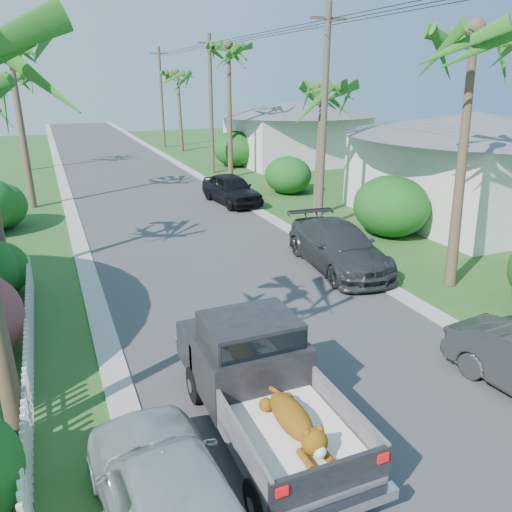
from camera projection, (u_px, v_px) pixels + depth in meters
name	position (u px, v px, depth m)	size (l,w,h in m)	color
ground	(408.00, 460.00, 8.59)	(120.00, 120.00, 0.00)	#2C541F
road	(141.00, 187.00, 30.31)	(8.00, 100.00, 0.02)	#38383A
curb_left	(66.00, 192.00, 28.74)	(0.60, 100.00, 0.06)	#A5A39E
curb_right	(208.00, 181.00, 31.87)	(0.60, 100.00, 0.06)	#A5A39E
pickup_truck	(256.00, 375.00, 9.27)	(1.98, 5.12, 2.06)	black
parked_car_rm	(338.00, 247.00, 17.13)	(2.12, 5.22, 1.51)	#2F3235
parked_car_rf	(231.00, 189.00, 26.06)	(1.80, 4.48, 1.52)	black
parked_car_ln	(171.00, 500.00, 6.83)	(1.80, 4.46, 1.52)	silver
palm_l_c	(8.00, 39.00, 22.87)	(4.40, 4.40, 9.20)	brown
palm_l_d	(12.00, 75.00, 33.61)	(4.40, 4.40, 7.70)	brown
palm_r_a	(480.00, 31.00, 13.61)	(4.40, 4.40, 8.70)	brown
palm_r_b	(322.00, 85.00, 22.03)	(4.40, 4.40, 7.20)	brown
palm_r_c	(229.00, 46.00, 30.72)	(4.40, 4.40, 9.40)	brown
palm_r_d	(178.00, 72.00, 43.46)	(4.40, 4.40, 8.00)	brown
shrub_r_b	(391.00, 206.00, 20.57)	(3.00, 3.30, 2.50)	#164F19
shrub_r_c	(288.00, 175.00, 28.35)	(2.60, 2.86, 2.10)	#164F19
shrub_r_d	(235.00, 149.00, 37.14)	(3.20, 3.52, 2.60)	#164F19
picket_fence	(29.00, 352.00, 11.02)	(0.10, 11.00, 1.00)	white
house_right_near	(472.00, 170.00, 23.00)	(8.00, 9.00, 4.80)	silver
house_right_far	(295.00, 135.00, 38.68)	(9.00, 8.00, 4.60)	silver
utility_pole_b	(324.00, 120.00, 20.38)	(1.60, 0.26, 9.00)	brown
utility_pole_c	(211.00, 104.00, 33.42)	(1.60, 0.26, 9.00)	brown
utility_pole_d	(162.00, 97.00, 46.46)	(1.60, 0.26, 9.00)	brown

